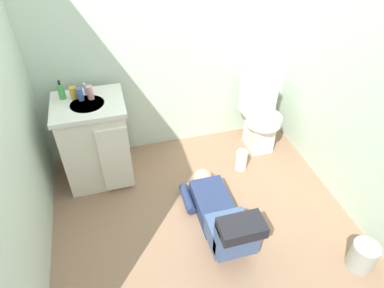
{
  "coord_description": "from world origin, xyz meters",
  "views": [
    {
      "loc": [
        -0.58,
        -1.83,
        2.34
      ],
      "look_at": [
        0.04,
        0.42,
        0.45
      ],
      "focal_mm": 32.16,
      "sensor_mm": 36.0,
      "label": 1
    }
  ],
  "objects_px": {
    "tissue_box": "(257,73)",
    "paper_towel_roll": "(241,160)",
    "vanity_cabinet": "(96,141)",
    "bottle_pink": "(90,92)",
    "trash_can": "(363,256)",
    "soap_dispenser": "(61,91)",
    "bottle_amber": "(73,93)",
    "bottle_blue": "(80,94)",
    "faucet": "(85,89)",
    "person_plumber": "(221,215)",
    "toilet": "(260,115)"
  },
  "relations": [
    {
      "from": "bottle_amber",
      "to": "trash_can",
      "type": "distance_m",
      "value": 2.58
    },
    {
      "from": "person_plumber",
      "to": "trash_can",
      "type": "distance_m",
      "value": 1.08
    },
    {
      "from": "toilet",
      "to": "tissue_box",
      "type": "distance_m",
      "value": 0.44
    },
    {
      "from": "toilet",
      "to": "bottle_blue",
      "type": "distance_m",
      "value": 1.74
    },
    {
      "from": "tissue_box",
      "to": "bottle_amber",
      "type": "distance_m",
      "value": 1.68
    },
    {
      "from": "vanity_cabinet",
      "to": "person_plumber",
      "type": "relative_size",
      "value": 0.77
    },
    {
      "from": "soap_dispenser",
      "to": "trash_can",
      "type": "bearing_deg",
      "value": -39.53
    },
    {
      "from": "paper_towel_roll",
      "to": "faucet",
      "type": "bearing_deg",
      "value": 162.7
    },
    {
      "from": "person_plumber",
      "to": "trash_can",
      "type": "bearing_deg",
      "value": -33.15
    },
    {
      "from": "tissue_box",
      "to": "bottle_blue",
      "type": "bearing_deg",
      "value": -177.0
    },
    {
      "from": "soap_dispenser",
      "to": "bottle_amber",
      "type": "distance_m",
      "value": 0.1
    },
    {
      "from": "toilet",
      "to": "trash_can",
      "type": "height_order",
      "value": "toilet"
    },
    {
      "from": "vanity_cabinet",
      "to": "tissue_box",
      "type": "relative_size",
      "value": 3.73
    },
    {
      "from": "faucet",
      "to": "bottle_blue",
      "type": "bearing_deg",
      "value": -115.23
    },
    {
      "from": "paper_towel_roll",
      "to": "vanity_cabinet",
      "type": "bearing_deg",
      "value": 168.59
    },
    {
      "from": "bottle_amber",
      "to": "bottle_pink",
      "type": "bearing_deg",
      "value": -17.0
    },
    {
      "from": "trash_can",
      "to": "faucet",
      "type": "bearing_deg",
      "value": 137.25
    },
    {
      "from": "person_plumber",
      "to": "tissue_box",
      "type": "height_order",
      "value": "tissue_box"
    },
    {
      "from": "trash_can",
      "to": "bottle_pink",
      "type": "bearing_deg",
      "value": 138.14
    },
    {
      "from": "soap_dispenser",
      "to": "bottle_blue",
      "type": "bearing_deg",
      "value": -24.61
    },
    {
      "from": "bottle_pink",
      "to": "trash_can",
      "type": "bearing_deg",
      "value": -41.86
    },
    {
      "from": "vanity_cabinet",
      "to": "bottle_blue",
      "type": "height_order",
      "value": "bottle_blue"
    },
    {
      "from": "faucet",
      "to": "person_plumber",
      "type": "relative_size",
      "value": 0.09
    },
    {
      "from": "vanity_cabinet",
      "to": "bottle_amber",
      "type": "bearing_deg",
      "value": 134.22
    },
    {
      "from": "bottle_amber",
      "to": "bottle_pink",
      "type": "xyz_separation_m",
      "value": [
        0.13,
        -0.04,
        0.01
      ]
    },
    {
      "from": "bottle_pink",
      "to": "bottle_blue",
      "type": "bearing_deg",
      "value": -177.83
    },
    {
      "from": "bottle_amber",
      "to": "paper_towel_roll",
      "type": "height_order",
      "value": "bottle_amber"
    },
    {
      "from": "toilet",
      "to": "person_plumber",
      "type": "height_order",
      "value": "toilet"
    },
    {
      "from": "tissue_box",
      "to": "bottle_blue",
      "type": "relative_size",
      "value": 2.02
    },
    {
      "from": "faucet",
      "to": "tissue_box",
      "type": "height_order",
      "value": "faucet"
    },
    {
      "from": "tissue_box",
      "to": "soap_dispenser",
      "type": "bearing_deg",
      "value": -179.45
    },
    {
      "from": "person_plumber",
      "to": "soap_dispenser",
      "type": "bearing_deg",
      "value": 135.88
    },
    {
      "from": "toilet",
      "to": "faucet",
      "type": "relative_size",
      "value": 7.5
    },
    {
      "from": "toilet",
      "to": "vanity_cabinet",
      "type": "xyz_separation_m",
      "value": [
        -1.62,
        -0.05,
        0.05
      ]
    },
    {
      "from": "paper_towel_roll",
      "to": "trash_can",
      "type": "bearing_deg",
      "value": -69.71
    },
    {
      "from": "toilet",
      "to": "paper_towel_roll",
      "type": "relative_size",
      "value": 3.59
    },
    {
      "from": "person_plumber",
      "to": "bottle_pink",
      "type": "relative_size",
      "value": 9.11
    },
    {
      "from": "faucet",
      "to": "person_plumber",
      "type": "bearing_deg",
      "value": -50.23
    },
    {
      "from": "faucet",
      "to": "trash_can",
      "type": "xyz_separation_m",
      "value": [
        1.78,
        -1.65,
        -0.75
      ]
    },
    {
      "from": "bottle_amber",
      "to": "faucet",
      "type": "bearing_deg",
      "value": 24.55
    },
    {
      "from": "bottle_amber",
      "to": "bottle_pink",
      "type": "relative_size",
      "value": 0.89
    },
    {
      "from": "person_plumber",
      "to": "bottle_blue",
      "type": "height_order",
      "value": "bottle_blue"
    },
    {
      "from": "vanity_cabinet",
      "to": "soap_dispenser",
      "type": "xyz_separation_m",
      "value": [
        -0.19,
        0.13,
        0.47
      ]
    },
    {
      "from": "vanity_cabinet",
      "to": "paper_towel_roll",
      "type": "xyz_separation_m",
      "value": [
        1.32,
        -0.27,
        -0.31
      ]
    },
    {
      "from": "person_plumber",
      "to": "bottle_pink",
      "type": "xyz_separation_m",
      "value": [
        -0.84,
        0.97,
        0.7
      ]
    },
    {
      "from": "vanity_cabinet",
      "to": "bottle_blue",
      "type": "bearing_deg",
      "value": 127.7
    },
    {
      "from": "toilet",
      "to": "paper_towel_roll",
      "type": "xyz_separation_m",
      "value": [
        -0.3,
        -0.32,
        -0.26
      ]
    },
    {
      "from": "bottle_pink",
      "to": "trash_can",
      "type": "xyz_separation_m",
      "value": [
        1.74,
        -1.56,
        -0.76
      ]
    },
    {
      "from": "tissue_box",
      "to": "paper_towel_roll",
      "type": "relative_size",
      "value": 1.05
    },
    {
      "from": "tissue_box",
      "to": "paper_towel_roll",
      "type": "bearing_deg",
      "value": -121.88
    }
  ]
}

